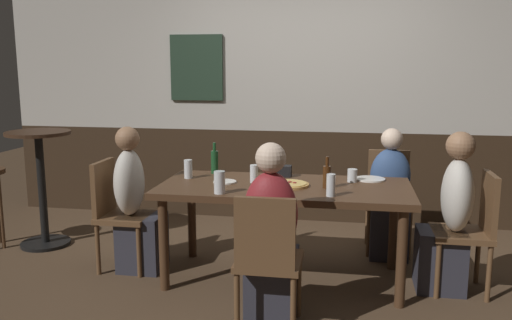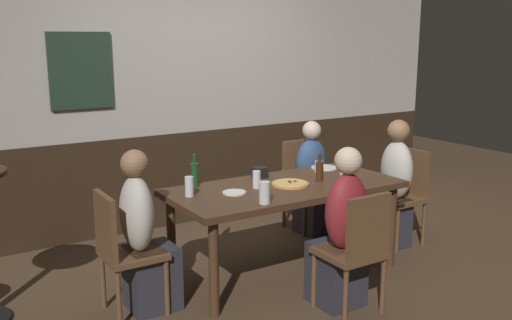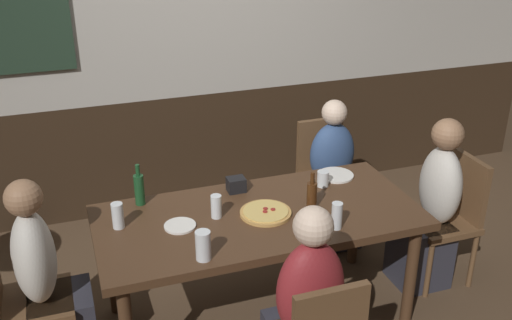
{
  "view_description": "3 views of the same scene",
  "coord_description": "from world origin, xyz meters",
  "views": [
    {
      "loc": [
        0.46,
        -3.89,
        1.63
      ],
      "look_at": [
        -0.23,
        0.05,
        0.92
      ],
      "focal_mm": 37.52,
      "sensor_mm": 36.0,
      "label": 1
    },
    {
      "loc": [
        -2.52,
        -3.57,
        1.89
      ],
      "look_at": [
        -0.18,
        0.15,
        0.94
      ],
      "focal_mm": 39.81,
      "sensor_mm": 36.0,
      "label": 2
    },
    {
      "loc": [
        -1.0,
        -2.83,
        2.47
      ],
      "look_at": [
        -0.0,
        0.04,
        1.07
      ],
      "focal_mm": 41.88,
      "sensor_mm": 36.0,
      "label": 3
    }
  ],
  "objects": [
    {
      "name": "ground_plane",
      "position": [
        0.0,
        0.0,
        0.0
      ],
      "size": [
        12.0,
        12.0,
        0.0
      ],
      "primitive_type": "plane",
      "color": "#4C3826"
    },
    {
      "name": "wall_back",
      "position": [
        -0.01,
        1.65,
        1.3
      ],
      "size": [
        6.4,
        0.13,
        2.6
      ],
      "color": "#332316",
      "rests_on": "ground_plane"
    },
    {
      "name": "dining_table",
      "position": [
        0.0,
        0.0,
        0.66
      ],
      "size": [
        1.88,
        0.87,
        0.74
      ],
      "color": "#472D1C",
      "rests_on": "ground_plane"
    },
    {
      "name": "chair_right_far",
      "position": [
        0.83,
        0.85,
        0.5
      ],
      "size": [
        0.4,
        0.4,
        0.88
      ],
      "color": "brown",
      "rests_on": "ground_plane"
    },
    {
      "name": "chair_head_west",
      "position": [
        -1.35,
        0.0,
        0.5
      ],
      "size": [
        0.4,
        0.4,
        0.88
      ],
      "color": "brown",
      "rests_on": "ground_plane"
    },
    {
      "name": "chair_mid_near",
      "position": [
        0.0,
        -0.85,
        0.5
      ],
      "size": [
        0.4,
        0.4,
        0.88
      ],
      "color": "brown",
      "rests_on": "ground_plane"
    },
    {
      "name": "chair_head_east",
      "position": [
        1.35,
        0.0,
        0.5
      ],
      "size": [
        0.4,
        0.4,
        0.88
      ],
      "color": "brown",
      "rests_on": "ground_plane"
    },
    {
      "name": "person_right_far",
      "position": [
        0.83,
        0.69,
        0.46
      ],
      "size": [
        0.34,
        0.37,
        1.1
      ],
      "color": "#2D2D38",
      "rests_on": "ground_plane"
    },
    {
      "name": "person_head_west",
      "position": [
        -1.19,
        0.0,
        0.49
      ],
      "size": [
        0.37,
        0.34,
        1.16
      ],
      "color": "#2D2D38",
      "rests_on": "ground_plane"
    },
    {
      "name": "person_mid_near",
      "position": [
        0.0,
        -0.69,
        0.49
      ],
      "size": [
        0.34,
        0.37,
        1.17
      ],
      "color": "#2D2D38",
      "rests_on": "ground_plane"
    },
    {
      "name": "person_head_east",
      "position": [
        1.19,
        0.0,
        0.5
      ],
      "size": [
        0.37,
        0.34,
        1.17
      ],
      "color": "#2D2D38",
      "rests_on": "ground_plane"
    },
    {
      "name": "pizza",
      "position": [
        0.03,
        -0.02,
        0.75
      ],
      "size": [
        0.3,
        0.3,
        0.03
      ],
      "color": "tan",
      "rests_on": "dining_table"
    },
    {
      "name": "tumbler_short",
      "position": [
        0.35,
        -0.29,
        0.81
      ],
      "size": [
        0.06,
        0.06,
        0.16
      ],
      "color": "silver",
      "rests_on": "dining_table"
    },
    {
      "name": "pint_glass_stout",
      "position": [
        0.5,
        0.2,
        0.79
      ],
      "size": [
        0.07,
        0.07,
        0.1
      ],
      "color": "silver",
      "rests_on": "dining_table"
    },
    {
      "name": "pint_glass_pale",
      "position": [
        -0.79,
        0.11,
        0.8
      ],
      "size": [
        0.07,
        0.07,
        0.15
      ],
      "color": "silver",
      "rests_on": "dining_table"
    },
    {
      "name": "beer_glass_tall",
      "position": [
        -0.42,
        -0.34,
        0.81
      ],
      "size": [
        0.08,
        0.08,
        0.16
      ],
      "color": "silver",
      "rests_on": "dining_table"
    },
    {
      "name": "pint_glass_amber",
      "position": [
        -0.24,
        0.05,
        0.8
      ],
      "size": [
        0.06,
        0.06,
        0.14
      ],
      "color": "silver",
      "rests_on": "dining_table"
    },
    {
      "name": "beer_bottle_green",
      "position": [
        -0.63,
        0.34,
        0.84
      ],
      "size": [
        0.06,
        0.06,
        0.26
      ],
      "color": "#194723",
      "rests_on": "dining_table"
    },
    {
      "name": "beer_bottle_brown",
      "position": [
        0.31,
        -0.04,
        0.83
      ],
      "size": [
        0.06,
        0.06,
        0.23
      ],
      "color": "#42230F",
      "rests_on": "dining_table"
    },
    {
      "name": "plate_white_large",
      "position": [
        0.64,
        0.3,
        0.75
      ],
      "size": [
        0.23,
        0.23,
        0.01
      ],
      "primitive_type": "cylinder",
      "color": "white",
      "rests_on": "dining_table"
    },
    {
      "name": "plate_white_small",
      "position": [
        -0.46,
        0.01,
        0.75
      ],
      "size": [
        0.18,
        0.18,
        0.01
      ],
      "primitive_type": "cylinder",
      "color": "white",
      "rests_on": "dining_table"
    },
    {
      "name": "condiment_caddy",
      "position": [
        -0.04,
        0.31,
        0.79
      ],
      "size": [
        0.11,
        0.09,
        0.09
      ],
      "primitive_type": "cube",
      "color": "black",
      "rests_on": "dining_table"
    }
  ]
}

